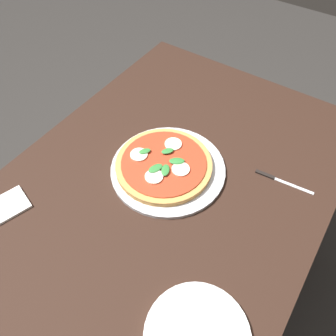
{
  "coord_description": "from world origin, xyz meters",
  "views": [
    {
      "loc": [
        -0.48,
        -0.34,
        1.59
      ],
      "look_at": [
        0.06,
        0.02,
        0.79
      ],
      "focal_mm": 36.27,
      "sensor_mm": 36.0,
      "label": 1
    }
  ],
  "objects_px": {
    "knife": "(277,179)",
    "pizza": "(164,164)",
    "plate_white": "(197,336)",
    "napkin": "(4,208)",
    "dining_table": "(163,206)",
    "serving_tray": "(168,169)"
  },
  "relations": [
    {
      "from": "knife",
      "to": "napkin",
      "type": "bearing_deg",
      "value": 131.24
    },
    {
      "from": "serving_tray",
      "to": "plate_white",
      "type": "bearing_deg",
      "value": -138.42
    },
    {
      "from": "dining_table",
      "to": "knife",
      "type": "height_order",
      "value": "knife"
    },
    {
      "from": "pizza",
      "to": "napkin",
      "type": "bearing_deg",
      "value": 141.52
    },
    {
      "from": "plate_white",
      "to": "napkin",
      "type": "distance_m",
      "value": 0.62
    },
    {
      "from": "serving_tray",
      "to": "dining_table",
      "type": "bearing_deg",
      "value": -161.2
    },
    {
      "from": "serving_tray",
      "to": "napkin",
      "type": "height_order",
      "value": "serving_tray"
    },
    {
      "from": "serving_tray",
      "to": "pizza",
      "type": "distance_m",
      "value": 0.02
    },
    {
      "from": "pizza",
      "to": "napkin",
      "type": "distance_m",
      "value": 0.47
    },
    {
      "from": "knife",
      "to": "dining_table",
      "type": "bearing_deg",
      "value": 127.85
    },
    {
      "from": "dining_table",
      "to": "serving_tray",
      "type": "relative_size",
      "value": 3.71
    },
    {
      "from": "serving_tray",
      "to": "pizza",
      "type": "xyz_separation_m",
      "value": [
        -0.0,
        0.01,
        0.02
      ]
    },
    {
      "from": "plate_white",
      "to": "napkin",
      "type": "bearing_deg",
      "value": 91.58
    },
    {
      "from": "knife",
      "to": "pizza",
      "type": "bearing_deg",
      "value": 116.99
    },
    {
      "from": "dining_table",
      "to": "knife",
      "type": "bearing_deg",
      "value": -52.15
    },
    {
      "from": "pizza",
      "to": "knife",
      "type": "distance_m",
      "value": 0.34
    },
    {
      "from": "dining_table",
      "to": "napkin",
      "type": "distance_m",
      "value": 0.47
    },
    {
      "from": "serving_tray",
      "to": "knife",
      "type": "distance_m",
      "value": 0.33
    },
    {
      "from": "napkin",
      "to": "knife",
      "type": "height_order",
      "value": "napkin"
    },
    {
      "from": "plate_white",
      "to": "knife",
      "type": "distance_m",
      "value": 0.51
    },
    {
      "from": "dining_table",
      "to": "knife",
      "type": "distance_m",
      "value": 0.36
    },
    {
      "from": "pizza",
      "to": "serving_tray",
      "type": "bearing_deg",
      "value": -74.01
    }
  ]
}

